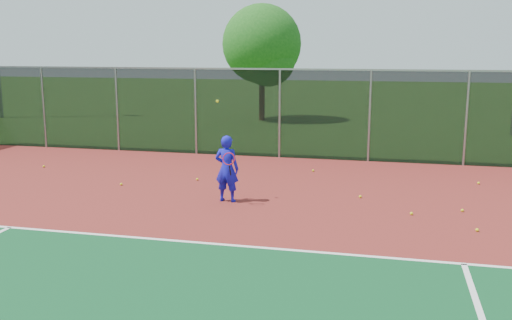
{
  "coord_description": "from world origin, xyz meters",
  "views": [
    {
      "loc": [
        0.62,
        -6.92,
        3.71
      ],
      "look_at": [
        -2.18,
        5.0,
        1.3
      ],
      "focal_mm": 40.0,
      "sensor_mm": 36.0,
      "label": 1
    }
  ],
  "objects": [
    {
      "name": "fence_back",
      "position": [
        0.0,
        12.0,
        1.56
      ],
      "size": [
        30.0,
        0.06,
        3.03
      ],
      "color": "black",
      "rests_on": "court_apron"
    },
    {
      "name": "court_apron",
      "position": [
        0.0,
        2.0,
        0.01
      ],
      "size": [
        30.0,
        20.0,
        0.02
      ],
      "primitive_type": "cube",
      "color": "maroon",
      "rests_on": "ground"
    },
    {
      "name": "practice_ball_0",
      "position": [
        -6.44,
        6.98,
        0.06
      ],
      "size": [
        0.07,
        0.07,
        0.07
      ],
      "primitive_type": "sphere",
      "color": "yellow",
      "rests_on": "court_apron"
    },
    {
      "name": "practice_ball_6",
      "position": [
        2.48,
        4.97,
        0.06
      ],
      "size": [
        0.07,
        0.07,
        0.07
      ],
      "primitive_type": "sphere",
      "color": "yellow",
      "rests_on": "court_apron"
    },
    {
      "name": "practice_ball_2",
      "position": [
        -9.89,
        8.62,
        0.06
      ],
      "size": [
        0.07,
        0.07,
        0.07
      ],
      "primitive_type": "sphere",
      "color": "yellow",
      "rests_on": "court_apron"
    },
    {
      "name": "practice_ball_1",
      "position": [
        3.11,
        9.36,
        0.06
      ],
      "size": [
        0.07,
        0.07,
        0.07
      ],
      "primitive_type": "sphere",
      "color": "yellow",
      "rests_on": "court_apron"
    },
    {
      "name": "practice_ball_8",
      "position": [
        1.21,
        5.89,
        0.06
      ],
      "size": [
        0.07,
        0.07,
        0.07
      ],
      "primitive_type": "sphere",
      "color": "yellow",
      "rests_on": "court_apron"
    },
    {
      "name": "tennis_player",
      "position": [
        -3.16,
        6.07,
        0.84
      ],
      "size": [
        0.62,
        0.63,
        2.47
      ],
      "color": "#1516CC",
      "rests_on": "court_apron"
    },
    {
      "name": "practice_ball_5",
      "position": [
        0.01,
        7.14,
        0.06
      ],
      "size": [
        0.07,
        0.07,
        0.07
      ],
      "primitive_type": "sphere",
      "color": "yellow",
      "rests_on": "court_apron"
    },
    {
      "name": "practice_ball_3",
      "position": [
        -1.56,
        9.94,
        0.06
      ],
      "size": [
        0.07,
        0.07,
        0.07
      ],
      "primitive_type": "sphere",
      "color": "yellow",
      "rests_on": "court_apron"
    },
    {
      "name": "tree_back_left",
      "position": [
        -5.77,
        21.97,
        3.73
      ],
      "size": [
        4.05,
        4.05,
        5.95
      ],
      "color": "#3B2515",
      "rests_on": "ground"
    },
    {
      "name": "practice_ball_4",
      "position": [
        2.35,
        6.42,
        0.06
      ],
      "size": [
        0.07,
        0.07,
        0.07
      ],
      "primitive_type": "sphere",
      "color": "yellow",
      "rests_on": "court_apron"
    },
    {
      "name": "practice_ball_7",
      "position": [
        -4.6,
        8.03,
        0.06
      ],
      "size": [
        0.07,
        0.07,
        0.07
      ],
      "primitive_type": "sphere",
      "color": "yellow",
      "rests_on": "court_apron"
    }
  ]
}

